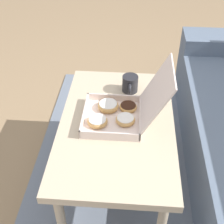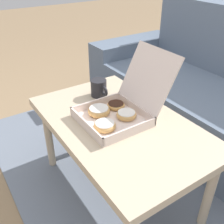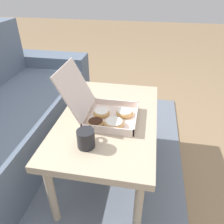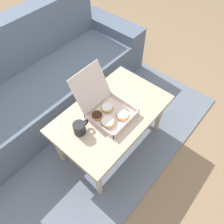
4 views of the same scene
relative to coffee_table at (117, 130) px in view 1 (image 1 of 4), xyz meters
name	(u,v)px [view 1 (image 1 of 4)]	position (x,y,z in m)	size (l,w,h in m)	color
ground_plane	(129,183)	(0.00, 0.08, -0.43)	(12.00, 12.00, 0.00)	#937756
area_rug	(179,185)	(0.00, 0.38, -0.42)	(2.27, 1.80, 0.01)	slate
coffee_table	(117,130)	(0.00, 0.00, 0.00)	(0.94, 0.58, 0.48)	#C6B293
pastry_box	(121,111)	(-0.03, 0.02, 0.11)	(0.30, 0.42, 0.31)	silver
coffee_mug	(130,84)	(-0.28, 0.06, 0.10)	(0.13, 0.09, 0.09)	#232328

